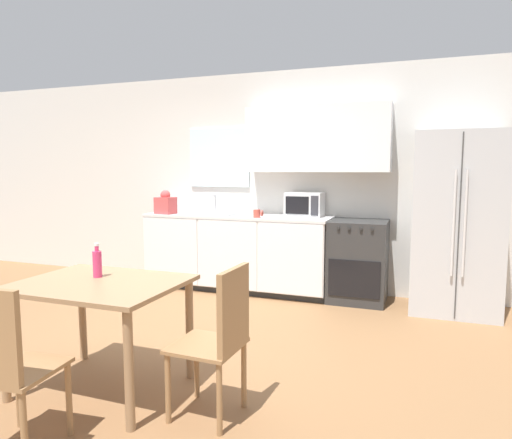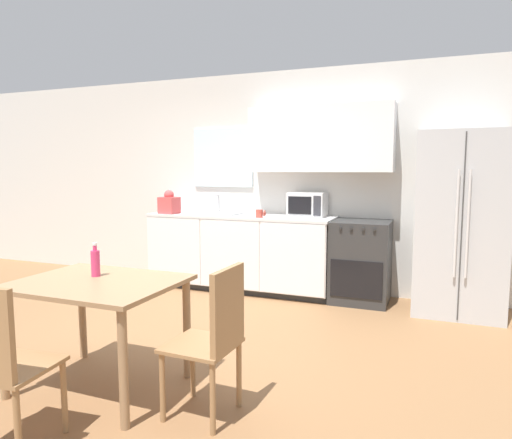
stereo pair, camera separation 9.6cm
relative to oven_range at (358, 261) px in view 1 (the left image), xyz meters
The scene contains 13 objects.
ground_plane 2.34m from the oven_range, 122.37° to the right, with size 12.00×12.00×0.00m, color olive.
wall_back 1.51m from the oven_range, 164.72° to the left, with size 12.00×0.38×2.70m.
kitchen_counter 1.48m from the oven_range, behind, with size 2.33×0.66×0.94m.
oven_range is the anchor object (origin of this frame).
refrigerator 1.11m from the oven_range, ahead, with size 0.87×0.75×1.88m.
kitchen_sink 1.92m from the oven_range, behind, with size 0.70×0.41×0.24m.
microwave 0.91m from the oven_range, behind, with size 0.43×0.33×0.29m.
coffee_mug 1.27m from the oven_range, 168.39° to the right, with size 0.12×0.08×0.10m.
grocery_bag_0 2.47m from the oven_range, behind, with size 0.25×0.22×0.30m.
dining_table 3.06m from the oven_range, 116.10° to the right, with size 1.07×0.84×0.75m.
dining_chair_near 3.78m from the oven_range, 110.28° to the right, with size 0.44×0.44×0.93m.
dining_chair_side 2.84m from the oven_range, 98.77° to the right, with size 0.42×0.42×0.93m.
drink_bottle 3.04m from the oven_range, 118.64° to the right, with size 0.06×0.06×0.24m.
Camera 1 is at (1.89, -3.25, 1.50)m, focal length 32.00 mm.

